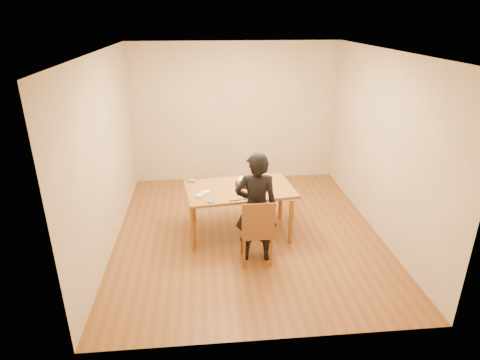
{
  "coord_description": "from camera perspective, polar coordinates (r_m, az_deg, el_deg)",
  "views": [
    {
      "loc": [
        -0.63,
        -5.44,
        3.16
      ],
      "look_at": [
        -0.12,
        -0.04,
        0.9
      ],
      "focal_mm": 30.0,
      "sensor_mm": 36.0,
      "label": 1
    }
  ],
  "objects": [
    {
      "name": "spatula",
      "position": [
        5.58,
        -0.65,
        -2.93
      ],
      "size": [
        0.17,
        0.05,
        0.01
      ],
      "primitive_type": "cube",
      "rotation": [
        0.0,
        0.0,
        0.2
      ],
      "color": "black",
      "rests_on": "dining_table"
    },
    {
      "name": "cake",
      "position": [
        6.06,
        0.73,
        -0.2
      ],
      "size": [
        0.22,
        0.22,
        0.07
      ],
      "primitive_type": "cylinder",
      "color": "white",
      "rests_on": "cake_plate"
    },
    {
      "name": "person",
      "position": [
        5.33,
        2.3,
        -3.95
      ],
      "size": [
        0.59,
        0.41,
        1.56
      ],
      "primitive_type": "imported",
      "rotation": [
        0.0,
        0.0,
        3.07
      ],
      "color": "black",
      "rests_on": "floor"
    },
    {
      "name": "frosting_dollop",
      "position": [
        5.54,
        -4.24,
        -3.06
      ],
      "size": [
        0.04,
        0.04,
        0.02
      ],
      "primitive_type": "ellipsoid",
      "color": "white",
      "rests_on": "frosting_lid"
    },
    {
      "name": "candy_box_pink",
      "position": [
        6.23,
        -6.86,
        -0.21
      ],
      "size": [
        0.13,
        0.09,
        0.02
      ],
      "primitive_type": "cube",
      "rotation": [
        0.0,
        0.0,
        -0.23
      ],
      "color": "#EC3784",
      "rests_on": "dining_table"
    },
    {
      "name": "dining_chair",
      "position": [
        5.44,
        2.31,
        -7.26
      ],
      "size": [
        0.42,
        0.42,
        0.04
      ],
      "primitive_type": "cube",
      "rotation": [
        0.0,
        0.0,
        0.01
      ],
      "color": "brown",
      "rests_on": "floor"
    },
    {
      "name": "dining_table",
      "position": [
        5.99,
        -0.05,
        -1.32
      ],
      "size": [
        1.69,
        1.13,
        0.04
      ],
      "primitive_type": "cube",
      "rotation": [
        0.0,
        0.0,
        0.12
      ],
      "color": "brown",
      "rests_on": "floor"
    },
    {
      "name": "ramekin_yellow",
      "position": [
        5.79,
        -4.76,
        -1.81
      ],
      "size": [
        0.09,
        0.09,
        0.04
      ],
      "primitive_type": "cylinder",
      "color": "white",
      "rests_on": "dining_table"
    },
    {
      "name": "room_shell",
      "position": [
        6.09,
        0.78,
        5.33
      ],
      "size": [
        4.0,
        4.5,
        2.7
      ],
      "color": "brown",
      "rests_on": "ground"
    },
    {
      "name": "candy_box_green",
      "position": [
        6.23,
        -6.92,
        -0.04
      ],
      "size": [
        0.13,
        0.1,
        0.02
      ],
      "primitive_type": "cube",
      "rotation": [
        0.0,
        0.0,
        -0.35
      ],
      "color": "#3F971B",
      "rests_on": "candy_box_pink"
    },
    {
      "name": "cake_plate",
      "position": [
        6.08,
        0.73,
        -0.61
      ],
      "size": [
        0.31,
        0.31,
        0.02
      ],
      "primitive_type": "cylinder",
      "color": "#AD0B2D",
      "rests_on": "dining_table"
    },
    {
      "name": "frosting_dome",
      "position": [
        6.04,
        0.73,
        0.22
      ],
      "size": [
        0.22,
        0.22,
        0.03
      ],
      "primitive_type": "ellipsoid",
      "color": "white",
      "rests_on": "cake"
    },
    {
      "name": "frosting_tub",
      "position": [
        5.64,
        0.84,
        -2.25
      ],
      "size": [
        0.08,
        0.08,
        0.07
      ],
      "primitive_type": "cylinder",
      "color": "white",
      "rests_on": "dining_table"
    },
    {
      "name": "frosting_lid",
      "position": [
        5.54,
        -4.24,
        -3.18
      ],
      "size": [
        0.09,
        0.09,
        0.01
      ],
      "primitive_type": "cylinder",
      "color": "navy",
      "rests_on": "dining_table"
    },
    {
      "name": "ramekin_green",
      "position": [
        5.7,
        -5.77,
        -2.26
      ],
      "size": [
        0.09,
        0.09,
        0.04
      ],
      "primitive_type": "cylinder",
      "color": "white",
      "rests_on": "dining_table"
    },
    {
      "name": "ramekin_multi",
      "position": [
        5.78,
        -5.16,
        -1.91
      ],
      "size": [
        0.09,
        0.09,
        0.04
      ],
      "primitive_type": "cylinder",
      "color": "white",
      "rests_on": "dining_table"
    }
  ]
}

